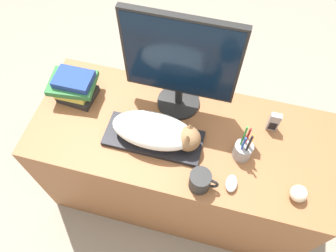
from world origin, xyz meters
TOP-DOWN VIEW (x-y plane):
  - ground_plane at (0.00, 0.00)m, footprint 12.00×12.00m
  - desk at (0.00, 0.30)m, footprint 1.43×0.60m
  - keyboard at (-0.11, 0.24)m, footprint 0.45×0.18m
  - cat at (-0.08, 0.24)m, footprint 0.40×0.18m
  - monitor at (-0.05, 0.47)m, footprint 0.50×0.21m
  - computer_mouse at (0.27, 0.11)m, footprint 0.05×0.08m
  - coffee_mug at (0.14, 0.07)m, footprint 0.13×0.09m
  - pen_cup at (0.29, 0.26)m, footprint 0.08×0.08m
  - baseball at (0.55, 0.13)m, footprint 0.07×0.07m
  - phone at (0.41, 0.44)m, footprint 0.05×0.03m
  - book_stack at (-0.55, 0.39)m, footprint 0.24×0.19m

SIDE VIEW (x-z plane):
  - ground_plane at x=0.00m, z-range 0.00..0.00m
  - desk at x=0.00m, z-range 0.00..0.72m
  - keyboard at x=-0.11m, z-range 0.72..0.74m
  - computer_mouse at x=0.27m, z-range 0.72..0.75m
  - baseball at x=0.55m, z-range 0.72..0.79m
  - coffee_mug at x=0.14m, z-range 0.72..0.82m
  - pen_cup at x=0.29m, z-range 0.65..0.88m
  - phone at x=0.41m, z-range 0.72..0.83m
  - book_stack at x=-0.55m, z-range 0.72..0.86m
  - cat at x=-0.08m, z-range 0.73..0.87m
  - monitor at x=-0.05m, z-range 0.74..1.28m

